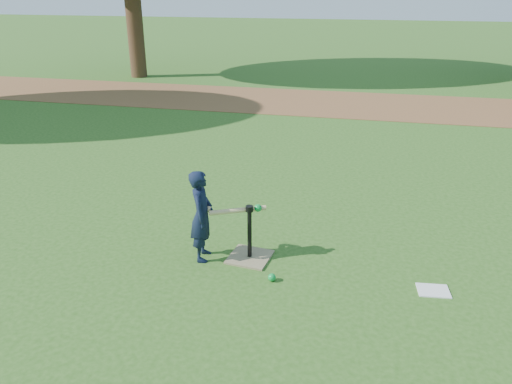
# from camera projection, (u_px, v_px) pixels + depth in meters

# --- Properties ---
(ground) EXTENTS (80.00, 80.00, 0.00)m
(ground) POSITION_uv_depth(u_px,v_px,m) (242.00, 243.00, 5.69)
(ground) COLOR #285116
(ground) RESTS_ON ground
(dirt_strip) EXTENTS (24.00, 3.00, 0.01)m
(dirt_strip) POSITION_uv_depth(u_px,v_px,m) (318.00, 102.00, 12.43)
(dirt_strip) COLOR brown
(dirt_strip) RESTS_ON ground
(child) EXTENTS (0.29, 0.40, 1.00)m
(child) POSITION_uv_depth(u_px,v_px,m) (202.00, 216.00, 5.20)
(child) COLOR black
(child) RESTS_ON ground
(wiffle_ball_ground) EXTENTS (0.08, 0.08, 0.08)m
(wiffle_ball_ground) POSITION_uv_depth(u_px,v_px,m) (272.00, 277.00, 4.95)
(wiffle_ball_ground) COLOR #0D9438
(wiffle_ball_ground) RESTS_ON ground
(clipboard) EXTENTS (0.32, 0.26, 0.01)m
(clipboard) POSITION_uv_depth(u_px,v_px,m) (433.00, 291.00, 4.80)
(clipboard) COLOR white
(clipboard) RESTS_ON ground
(batting_tee) EXTENTS (0.48, 0.48, 0.61)m
(batting_tee) POSITION_uv_depth(u_px,v_px,m) (250.00, 249.00, 5.34)
(batting_tee) COLOR #867755
(batting_tee) RESTS_ON ground
(swing_action) EXTENTS (0.61, 0.32, 0.08)m
(swing_action) POSITION_uv_depth(u_px,v_px,m) (239.00, 210.00, 5.18)
(swing_action) COLOR tan
(swing_action) RESTS_ON ground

